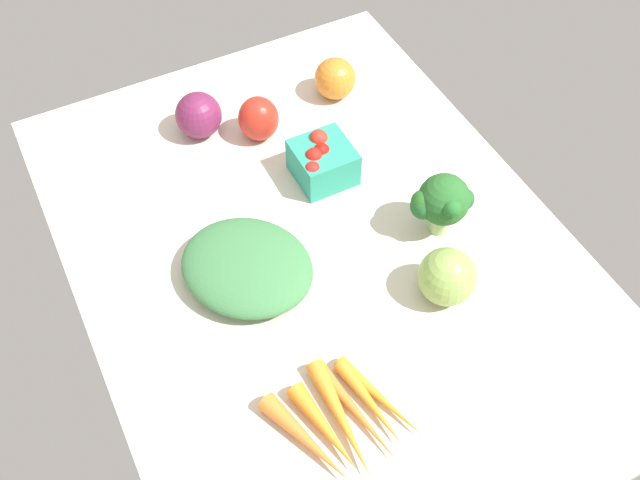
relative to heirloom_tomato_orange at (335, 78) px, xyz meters
The scene contains 9 objects.
tablecloth 37.31cm from the heirloom_tomato_orange, 31.57° to the right, with size 104.00×76.00×2.00cm, color beige.
heirloom_tomato_orange is the anchor object (origin of this frame).
leafy_greens_clump 44.63cm from the heirloom_tomato_orange, 45.85° to the right, with size 18.17×21.13×5.64cm, color #3F7E48.
carrot_bunch 66.96cm from the heirloom_tomato_orange, 27.18° to the right, with size 17.86×19.12×2.93cm.
bell_pepper_red 17.83cm from the heirloom_tomato_orange, 78.21° to the right, with size 7.34×7.34×8.39cm, color red.
red_onion_near_basket 26.74cm from the heirloom_tomato_orange, 94.44° to the right, with size 8.40×8.40×8.40cm, color #71234B.
broccoli_head 37.09cm from the heirloom_tomato_orange, ahead, with size 8.87×10.59×11.61cm.
heirloom_tomato_green 48.44cm from the heirloom_tomato_orange, ahead, with size 8.94×8.94×8.94cm, color #8DB253.
berry_basket 21.29cm from the heirloom_tomato_orange, 33.80° to the right, with size 9.66×9.66×7.97cm.
Camera 1 is at (62.64, -32.12, 96.00)cm, focal length 40.78 mm.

